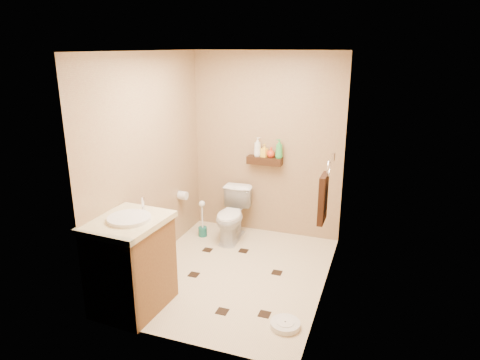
% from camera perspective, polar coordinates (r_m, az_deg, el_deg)
% --- Properties ---
extents(ground, '(2.50, 2.50, 0.00)m').
position_cam_1_polar(ground, '(4.93, -0.84, -12.31)').
color(ground, beige).
rests_on(ground, ground).
extents(wall_back, '(2.00, 0.04, 2.40)m').
position_cam_1_polar(wall_back, '(5.61, 3.57, 4.58)').
color(wall_back, '#A2855D').
rests_on(wall_back, ground).
extents(wall_front, '(2.00, 0.04, 2.40)m').
position_cam_1_polar(wall_front, '(3.38, -8.36, -4.40)').
color(wall_front, '#A2855D').
rests_on(wall_front, ground).
extents(wall_left, '(0.04, 2.50, 2.40)m').
position_cam_1_polar(wall_left, '(4.88, -11.98, 2.28)').
color(wall_left, '#A2855D').
rests_on(wall_left, ground).
extents(wall_right, '(0.04, 2.50, 2.40)m').
position_cam_1_polar(wall_right, '(4.23, 11.90, -0.09)').
color(wall_right, '#A2855D').
rests_on(wall_right, ground).
extents(ceiling, '(2.00, 2.50, 0.02)m').
position_cam_1_polar(ceiling, '(4.28, -0.99, 16.83)').
color(ceiling, silver).
rests_on(ceiling, wall_back).
extents(wall_shelf, '(0.46, 0.14, 0.10)m').
position_cam_1_polar(wall_shelf, '(5.57, 3.30, 2.60)').
color(wall_shelf, '#361F0E').
rests_on(wall_shelf, wall_back).
extents(floor_accents, '(1.16, 1.38, 0.01)m').
position_cam_1_polar(floor_accents, '(4.87, -0.81, -12.69)').
color(floor_accents, black).
rests_on(floor_accents, ground).
extents(toilet, '(0.41, 0.68, 0.67)m').
position_cam_1_polar(toilet, '(5.59, -1.06, -4.73)').
color(toilet, white).
rests_on(toilet, ground).
extents(vanity, '(0.66, 0.79, 1.06)m').
position_cam_1_polar(vanity, '(4.27, -14.32, -10.65)').
color(vanity, brown).
rests_on(vanity, ground).
extents(bathroom_scale, '(0.31, 0.31, 0.06)m').
position_cam_1_polar(bathroom_scale, '(4.12, 6.05, -18.60)').
color(bathroom_scale, white).
rests_on(bathroom_scale, ground).
extents(toilet_brush, '(0.12, 0.12, 0.50)m').
position_cam_1_polar(toilet_brush, '(5.76, -5.02, -5.83)').
color(toilet_brush, '#186358').
rests_on(toilet_brush, ground).
extents(towel_ring, '(0.12, 0.30, 0.76)m').
position_cam_1_polar(towel_ring, '(4.55, 11.07, -2.14)').
color(towel_ring, silver).
rests_on(towel_ring, wall_right).
extents(toilet_paper, '(0.12, 0.11, 0.12)m').
position_cam_1_polar(toilet_paper, '(5.57, -7.63, -2.05)').
color(toilet_paper, white).
rests_on(toilet_paper, wall_left).
extents(bottle_a, '(0.14, 0.14, 0.25)m').
position_cam_1_polar(bottle_a, '(5.56, 2.35, 4.44)').
color(bottle_a, white).
rests_on(bottle_a, wall_shelf).
extents(bottle_b, '(0.10, 0.10, 0.17)m').
position_cam_1_polar(bottle_b, '(5.54, 3.27, 3.95)').
color(bottle_b, yellow).
rests_on(bottle_b, wall_shelf).
extents(bottle_c, '(0.14, 0.14, 0.13)m').
position_cam_1_polar(bottle_c, '(5.52, 4.15, 3.70)').
color(bottle_c, red).
rests_on(bottle_c, wall_shelf).
extents(bottle_d, '(0.13, 0.13, 0.25)m').
position_cam_1_polar(bottle_d, '(5.48, 5.24, 4.18)').
color(bottle_d, green).
rests_on(bottle_d, wall_shelf).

